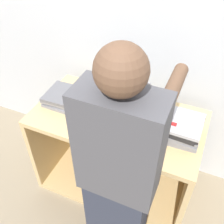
{
  "coord_description": "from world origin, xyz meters",
  "views": [
    {
      "loc": [
        0.5,
        -0.93,
        1.99
      ],
      "look_at": [
        0.0,
        0.23,
        0.89
      ],
      "focal_mm": 42.0,
      "sensor_mm": 36.0,
      "label": 1
    }
  ],
  "objects_px": {
    "laptop_open": "(121,106)",
    "laptop_stack_left": "(70,99)",
    "laptop_stack_right": "(172,125)",
    "person": "(119,181)"
  },
  "relations": [
    {
      "from": "laptop_stack_left",
      "to": "laptop_open",
      "type": "bearing_deg",
      "value": 8.77
    },
    {
      "from": "laptop_stack_left",
      "to": "laptop_stack_right",
      "type": "height_order",
      "value": "laptop_stack_right"
    },
    {
      "from": "laptop_stack_left",
      "to": "person",
      "type": "xyz_separation_m",
      "value": [
        0.59,
        -0.5,
        -0.01
      ]
    },
    {
      "from": "laptop_open",
      "to": "laptop_stack_right",
      "type": "bearing_deg",
      "value": -8.7
    },
    {
      "from": "laptop_stack_right",
      "to": "laptop_open",
      "type": "bearing_deg",
      "value": 171.3
    },
    {
      "from": "laptop_stack_left",
      "to": "laptop_stack_right",
      "type": "xyz_separation_m",
      "value": [
        0.75,
        -0.0,
        0.02
      ]
    },
    {
      "from": "laptop_open",
      "to": "laptop_stack_left",
      "type": "bearing_deg",
      "value": -171.23
    },
    {
      "from": "laptop_open",
      "to": "person",
      "type": "height_order",
      "value": "person"
    },
    {
      "from": "laptop_open",
      "to": "laptop_stack_right",
      "type": "relative_size",
      "value": 0.93
    },
    {
      "from": "laptop_open",
      "to": "laptop_stack_left",
      "type": "xyz_separation_m",
      "value": [
        -0.38,
        -0.06,
        -0.01
      ]
    }
  ]
}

